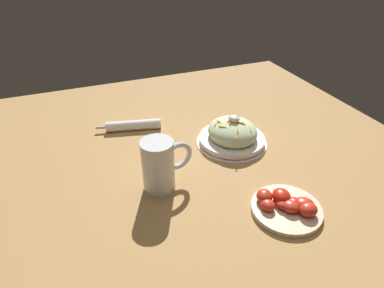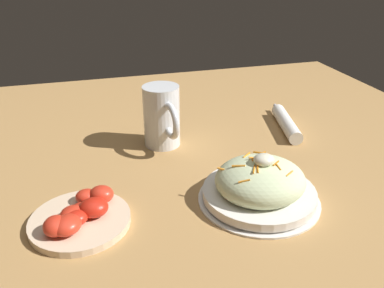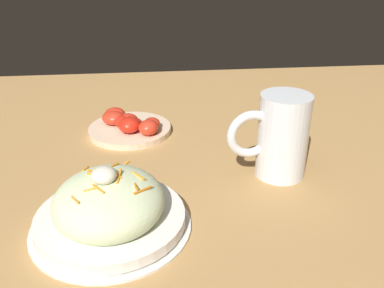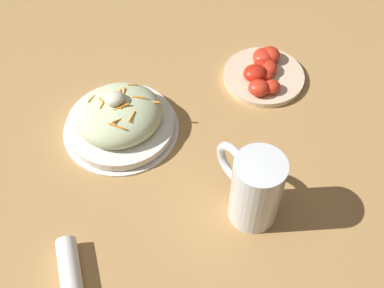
% 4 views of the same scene
% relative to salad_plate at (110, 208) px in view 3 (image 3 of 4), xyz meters
% --- Properties ---
extents(ground_plane, '(1.43, 1.43, 0.00)m').
position_rel_salad_plate_xyz_m(ground_plane, '(-0.06, 0.15, -0.03)').
color(ground_plane, '#B2844C').
extents(salad_plate, '(0.23, 0.23, 0.10)m').
position_rel_salad_plate_xyz_m(salad_plate, '(0.00, 0.00, 0.00)').
color(salad_plate, white).
rests_on(salad_plate, ground_plane).
extents(beer_mug, '(0.09, 0.14, 0.15)m').
position_rel_salad_plate_xyz_m(beer_mug, '(-0.13, 0.28, 0.03)').
color(beer_mug, white).
rests_on(beer_mug, ground_plane).
extents(tomato_plate, '(0.17, 0.17, 0.04)m').
position_rel_salad_plate_xyz_m(tomato_plate, '(-0.33, 0.02, -0.02)').
color(tomato_plate, beige).
rests_on(tomato_plate, ground_plane).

